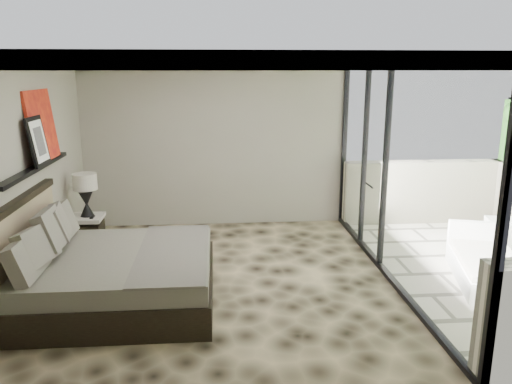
{
  "coord_description": "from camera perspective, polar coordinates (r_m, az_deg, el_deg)",
  "views": [
    {
      "loc": [
        0.02,
        -6.04,
        2.66
      ],
      "look_at": [
        0.54,
        0.4,
        1.08
      ],
      "focal_mm": 35.0,
      "sensor_mm": 36.0,
      "label": 1
    }
  ],
  "objects": [
    {
      "name": "floor",
      "position": [
        6.6,
        -4.44,
        -10.07
      ],
      "size": [
        5.0,
        5.0,
        0.0
      ],
      "primitive_type": "plane",
      "color": "black",
      "rests_on": "ground"
    },
    {
      "name": "ceiling",
      "position": [
        6.04,
        -4.94,
        14.93
      ],
      "size": [
        4.5,
        5.0,
        0.02
      ],
      "primitive_type": "cube",
      "color": "silver",
      "rests_on": "back_wall"
    },
    {
      "name": "back_wall",
      "position": [
        8.62,
        -4.68,
        5.31
      ],
      "size": [
        4.5,
        0.02,
        2.8
      ],
      "primitive_type": "cube",
      "color": "gray",
      "rests_on": "floor"
    },
    {
      "name": "left_wall",
      "position": [
        6.57,
        -24.6,
        1.43
      ],
      "size": [
        0.02,
        5.0,
        2.8
      ],
      "primitive_type": "cube",
      "color": "gray",
      "rests_on": "floor"
    },
    {
      "name": "glass_wall",
      "position": [
        6.56,
        15.4,
        2.17
      ],
      "size": [
        0.08,
        5.0,
        2.8
      ],
      "primitive_type": "cube",
      "color": "white",
      "rests_on": "floor"
    },
    {
      "name": "terrace_slab",
      "position": [
        7.6,
        25.5,
        -8.63
      ],
      "size": [
        3.0,
        5.0,
        0.12
      ],
      "primitive_type": "cube",
      "color": "#BDB7A1",
      "rests_on": "ground"
    },
    {
      "name": "picture_ledge",
      "position": [
        6.63,
        -23.92,
        2.47
      ],
      "size": [
        0.12,
        2.2,
        0.05
      ],
      "primitive_type": "cube",
      "color": "black",
      "rests_on": "left_wall"
    },
    {
      "name": "bed",
      "position": [
        6.14,
        -16.17,
        -8.91
      ],
      "size": [
        2.18,
        2.11,
        1.21
      ],
      "color": "black",
      "rests_on": "floor"
    },
    {
      "name": "nightstand",
      "position": [
        8.03,
        -18.66,
        -4.55
      ],
      "size": [
        0.53,
        0.53,
        0.47
      ],
      "primitive_type": "cube",
      "rotation": [
        0.0,
        0.0,
        0.11
      ],
      "color": "black",
      "rests_on": "floor"
    },
    {
      "name": "table_lamp",
      "position": [
        7.85,
        -18.92,
        0.32
      ],
      "size": [
        0.36,
        0.36,
        0.65
      ],
      "color": "black",
      "rests_on": "nightstand"
    },
    {
      "name": "abstract_canvas",
      "position": [
        6.96,
        -23.31,
        6.98
      ],
      "size": [
        0.13,
        0.9,
        0.9
      ],
      "primitive_type": "cube",
      "rotation": [
        0.0,
        -0.1,
        0.0
      ],
      "color": "#B32A0F",
      "rests_on": "picture_ledge"
    },
    {
      "name": "framed_print",
      "position": [
        6.63,
        -23.68,
        5.35
      ],
      "size": [
        0.11,
        0.5,
        0.6
      ],
      "primitive_type": "cube",
      "rotation": [
        0.0,
        -0.14,
        0.0
      ],
      "color": "black",
      "rests_on": "picture_ledge"
    },
    {
      "name": "ottoman",
      "position": [
        8.28,
        26.65,
        -4.65
      ],
      "size": [
        0.61,
        0.61,
        0.51
      ],
      "primitive_type": "cube",
      "rotation": [
        0.0,
        0.0,
        -0.22
      ],
      "color": "silver",
      "rests_on": "terrace_slab"
    },
    {
      "name": "lounger",
      "position": [
        7.18,
        24.88,
        -7.77
      ],
      "size": [
        1.13,
        1.67,
        0.6
      ],
      "rotation": [
        0.0,
        0.0,
        -0.26
      ],
      "color": "white",
      "rests_on": "terrace_slab"
    }
  ]
}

